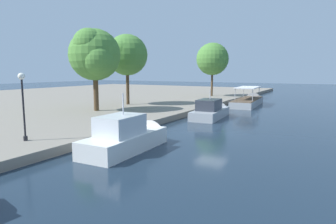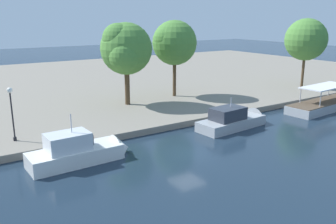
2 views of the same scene
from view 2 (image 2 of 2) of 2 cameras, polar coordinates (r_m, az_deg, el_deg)
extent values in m
plane|color=#192838|center=(28.89, 3.04, -6.40)|extent=(220.00, 220.00, 0.00)
cube|color=gray|center=(57.98, -16.71, 4.08)|extent=(120.00, 55.00, 0.60)
cube|color=silver|center=(27.65, -14.26, -7.12)|extent=(6.80, 2.74, 1.58)
cone|color=silver|center=(29.06, -7.31, -5.68)|extent=(1.27, 2.44, 2.41)
cube|color=silver|center=(27.01, -15.45, -4.52)|extent=(3.09, 2.12, 1.26)
cube|color=black|center=(27.37, -13.14, -3.97)|extent=(0.87, 1.92, 0.76)
cylinder|color=silver|center=(26.72, -14.97, -1.71)|extent=(0.08, 0.08, 1.39)
cube|color=#9EA3A8|center=(35.56, 9.89, -2.12)|extent=(7.37, 3.20, 1.43)
cone|color=#9EA3A8|center=(38.52, 13.88, -1.02)|extent=(1.41, 2.56, 2.47)
cube|color=#2D333D|center=(34.82, 9.39, -0.24)|extent=(3.39, 2.35, 1.16)
cube|color=black|center=(35.72, 10.76, 0.17)|extent=(1.02, 2.02, 0.70)
cylinder|color=silver|center=(34.83, 9.86, 1.53)|extent=(0.08, 0.08, 0.95)
cube|color=#9EA3A8|center=(45.65, 23.21, 0.64)|extent=(11.08, 3.80, 1.40)
cube|color=brown|center=(45.49, 23.31, 1.55)|extent=(10.85, 3.64, 0.08)
cylinder|color=#B2B2B7|center=(48.48, 23.94, 3.28)|extent=(0.10, 0.10, 1.66)
cylinder|color=#B2B2B7|center=(43.39, 20.06, 2.44)|extent=(0.10, 0.10, 1.66)
cylinder|color=#B2B2B7|center=(42.17, 22.82, 1.85)|extent=(0.10, 0.10, 1.66)
cube|color=silver|center=(45.16, 23.53, 3.71)|extent=(6.94, 3.27, 0.12)
cylinder|color=black|center=(31.70, -23.21, -0.74)|extent=(0.12, 0.12, 4.00)
sphere|color=white|center=(31.23, -23.61, 3.15)|extent=(0.44, 0.44, 0.44)
cylinder|color=black|center=(32.21, -22.88, -3.91)|extent=(0.26, 0.26, 0.30)
cylinder|color=#4C3823|center=(41.82, -6.41, 4.02)|extent=(0.57, 0.57, 4.18)
sphere|color=#4C8438|center=(41.25, -6.58, 9.85)|extent=(5.80, 5.80, 5.80)
sphere|color=#4C8438|center=(40.59, -7.85, 11.27)|extent=(3.47, 3.47, 3.47)
sphere|color=#4C8438|center=(39.80, -6.85, 8.73)|extent=(3.47, 3.47, 3.47)
cylinder|color=#4C3823|center=(55.55, 20.41, 6.02)|extent=(0.37, 0.37, 4.53)
sphere|color=#4C8438|center=(55.12, 20.83, 10.58)|extent=(5.83, 5.83, 5.83)
sphere|color=#4C8438|center=(54.78, 21.97, 10.36)|extent=(3.53, 3.53, 3.53)
sphere|color=#4C8438|center=(54.67, 20.44, 10.11)|extent=(3.90, 3.90, 3.90)
cylinder|color=#4C3823|center=(46.04, 1.02, 5.37)|extent=(0.43, 0.43, 4.63)
sphere|color=#4C8438|center=(45.53, 1.04, 10.81)|extent=(5.51, 5.51, 5.51)
sphere|color=#4C8438|center=(46.49, -0.03, 10.75)|extent=(2.96, 2.96, 2.96)
sphere|color=#4C8438|center=(44.85, 0.01, 11.29)|extent=(3.49, 3.49, 3.49)
camera|label=1|loc=(15.59, -58.15, -12.45)|focal=31.71mm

